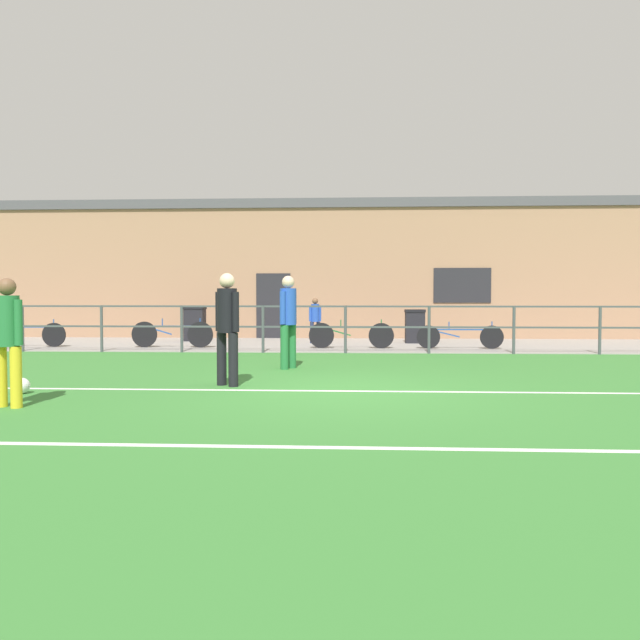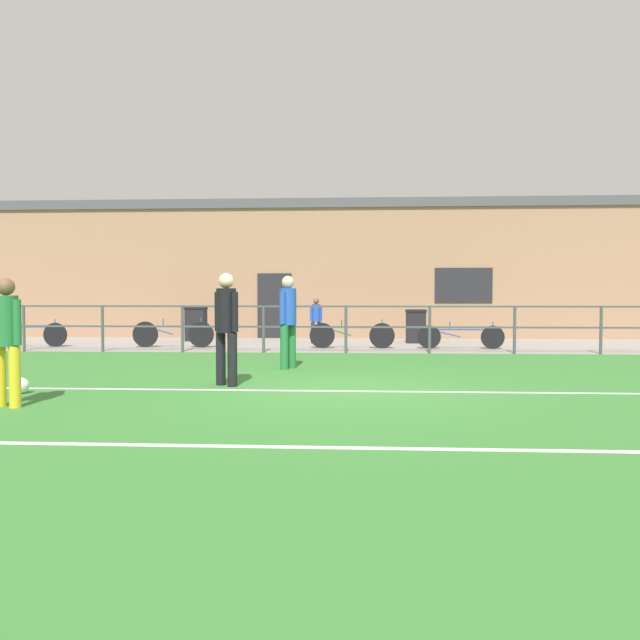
{
  "view_description": "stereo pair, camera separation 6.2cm",
  "coord_description": "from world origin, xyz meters",
  "px_view_note": "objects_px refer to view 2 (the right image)",
  "views": [
    {
      "loc": [
        0.21,
        -9.17,
        1.39
      ],
      "look_at": [
        -0.48,
        3.46,
        0.9
      ],
      "focal_mm": 35.42,
      "sensor_mm": 36.0,
      "label": 1
    },
    {
      "loc": [
        0.27,
        -9.17,
        1.39
      ],
      "look_at": [
        -0.48,
        3.46,
        0.9
      ],
      "focal_mm": 35.42,
      "sensor_mm": 36.0,
      "label": 2
    }
  ],
  "objects_px": {
    "bicycle_parked_3": "(461,336)",
    "player_goalkeeper": "(226,322)",
    "bicycle_parked_0": "(173,334)",
    "spectator_child": "(316,318)",
    "soccer_ball_match": "(21,386)",
    "player_winger": "(7,334)",
    "trash_bin_1": "(196,323)",
    "trash_bin_0": "(416,326)",
    "bicycle_parked_1": "(25,334)",
    "bicycle_parked_2": "(352,335)",
    "player_striker": "(288,316)"
  },
  "relations": [
    {
      "from": "player_striker",
      "to": "bicycle_parked_2",
      "type": "relative_size",
      "value": 0.8
    },
    {
      "from": "spectator_child",
      "to": "bicycle_parked_3",
      "type": "bearing_deg",
      "value": 139.53
    },
    {
      "from": "bicycle_parked_2",
      "to": "bicycle_parked_3",
      "type": "distance_m",
      "value": 2.8
    },
    {
      "from": "player_goalkeeper",
      "to": "trash_bin_1",
      "type": "xyz_separation_m",
      "value": [
        -2.85,
        9.18,
        -0.44
      ]
    },
    {
      "from": "player_goalkeeper",
      "to": "bicycle_parked_3",
      "type": "relative_size",
      "value": 0.78
    },
    {
      "from": "bicycle_parked_2",
      "to": "bicycle_parked_3",
      "type": "bearing_deg",
      "value": -0.0
    },
    {
      "from": "player_goalkeeper",
      "to": "bicycle_parked_0",
      "type": "xyz_separation_m",
      "value": [
        -2.86,
        6.8,
        -0.61
      ]
    },
    {
      "from": "bicycle_parked_1",
      "to": "bicycle_parked_0",
      "type": "bearing_deg",
      "value": -0.0
    },
    {
      "from": "player_winger",
      "to": "trash_bin_0",
      "type": "height_order",
      "value": "player_winger"
    },
    {
      "from": "player_goalkeeper",
      "to": "bicycle_parked_3",
      "type": "height_order",
      "value": "player_goalkeeper"
    },
    {
      "from": "player_goalkeeper",
      "to": "bicycle_parked_1",
      "type": "xyz_separation_m",
      "value": [
        -6.9,
        6.8,
        -0.63
      ]
    },
    {
      "from": "player_striker",
      "to": "bicycle_parked_0",
      "type": "relative_size",
      "value": 0.81
    },
    {
      "from": "player_goalkeeper",
      "to": "player_winger",
      "type": "xyz_separation_m",
      "value": [
        -2.34,
        -2.0,
        -0.07
      ]
    },
    {
      "from": "player_winger",
      "to": "soccer_ball_match",
      "type": "xyz_separation_m",
      "value": [
        -0.42,
        1.07,
        -0.8
      ]
    },
    {
      "from": "spectator_child",
      "to": "trash_bin_1",
      "type": "distance_m",
      "value": 3.75
    },
    {
      "from": "trash_bin_1",
      "to": "player_winger",
      "type": "bearing_deg",
      "value": -87.38
    },
    {
      "from": "player_goalkeeper",
      "to": "trash_bin_1",
      "type": "height_order",
      "value": "player_goalkeeper"
    },
    {
      "from": "trash_bin_0",
      "to": "player_striker",
      "type": "bearing_deg",
      "value": -115.05
    },
    {
      "from": "player_goalkeeper",
      "to": "player_winger",
      "type": "bearing_deg",
      "value": -104.44
    },
    {
      "from": "spectator_child",
      "to": "bicycle_parked_1",
      "type": "distance_m",
      "value": 7.91
    },
    {
      "from": "bicycle_parked_0",
      "to": "trash_bin_0",
      "type": "height_order",
      "value": "trash_bin_0"
    },
    {
      "from": "player_goalkeeper",
      "to": "trash_bin_1",
      "type": "distance_m",
      "value": 9.62
    },
    {
      "from": "soccer_ball_match",
      "to": "spectator_child",
      "type": "distance_m",
      "value": 10.09
    },
    {
      "from": "spectator_child",
      "to": "bicycle_parked_0",
      "type": "distance_m",
      "value": 4.06
    },
    {
      "from": "bicycle_parked_3",
      "to": "bicycle_parked_2",
      "type": "bearing_deg",
      "value": 180.0
    },
    {
      "from": "bicycle_parked_3",
      "to": "trash_bin_1",
      "type": "xyz_separation_m",
      "value": [
        -7.52,
        2.38,
        0.21
      ]
    },
    {
      "from": "player_striker",
      "to": "player_winger",
      "type": "bearing_deg",
      "value": -7.35
    },
    {
      "from": "player_winger",
      "to": "bicycle_parked_1",
      "type": "height_order",
      "value": "player_winger"
    },
    {
      "from": "bicycle_parked_3",
      "to": "trash_bin_0",
      "type": "xyz_separation_m",
      "value": [
        -0.97,
        1.92,
        0.17
      ]
    },
    {
      "from": "spectator_child",
      "to": "trash_bin_1",
      "type": "height_order",
      "value": "spectator_child"
    },
    {
      "from": "soccer_ball_match",
      "to": "trash_bin_1",
      "type": "relative_size",
      "value": 0.22
    },
    {
      "from": "bicycle_parked_0",
      "to": "bicycle_parked_1",
      "type": "distance_m",
      "value": 4.04
    },
    {
      "from": "bicycle_parked_0",
      "to": "bicycle_parked_3",
      "type": "distance_m",
      "value": 7.52
    },
    {
      "from": "player_goalkeeper",
      "to": "player_striker",
      "type": "xyz_separation_m",
      "value": [
        0.7,
        2.31,
        0.02
      ]
    },
    {
      "from": "player_goalkeeper",
      "to": "trash_bin_0",
      "type": "xyz_separation_m",
      "value": [
        3.7,
        8.73,
        -0.48
      ]
    },
    {
      "from": "spectator_child",
      "to": "soccer_ball_match",
      "type": "bearing_deg",
      "value": 52.22
    },
    {
      "from": "bicycle_parked_3",
      "to": "spectator_child",
      "type": "bearing_deg",
      "value": 156.45
    },
    {
      "from": "player_striker",
      "to": "player_winger",
      "type": "height_order",
      "value": "player_striker"
    },
    {
      "from": "trash_bin_1",
      "to": "spectator_child",
      "type": "bearing_deg",
      "value": -10.83
    },
    {
      "from": "player_goalkeeper",
      "to": "bicycle_parked_0",
      "type": "bearing_deg",
      "value": 147.86
    },
    {
      "from": "player_goalkeeper",
      "to": "bicycle_parked_1",
      "type": "relative_size",
      "value": 0.75
    },
    {
      "from": "bicycle_parked_3",
      "to": "player_goalkeeper",
      "type": "bearing_deg",
      "value": -124.43
    },
    {
      "from": "bicycle_parked_2",
      "to": "trash_bin_0",
      "type": "relative_size",
      "value": 2.29
    },
    {
      "from": "bicycle_parked_3",
      "to": "soccer_ball_match",
      "type": "bearing_deg",
      "value": -133.83
    },
    {
      "from": "spectator_child",
      "to": "bicycle_parked_1",
      "type": "relative_size",
      "value": 0.56
    },
    {
      "from": "spectator_child",
      "to": "bicycle_parked_1",
      "type": "xyz_separation_m",
      "value": [
        -7.72,
        -1.67,
        -0.4
      ]
    },
    {
      "from": "player_winger",
      "to": "bicycle_parked_2",
      "type": "distance_m",
      "value": 9.77
    },
    {
      "from": "spectator_child",
      "to": "bicycle_parked_0",
      "type": "relative_size",
      "value": 0.6
    },
    {
      "from": "trash_bin_1",
      "to": "bicycle_parked_3",
      "type": "bearing_deg",
      "value": -17.55
    },
    {
      "from": "player_goalkeeper",
      "to": "soccer_ball_match",
      "type": "bearing_deg",
      "value": -126.33
    }
  ]
}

